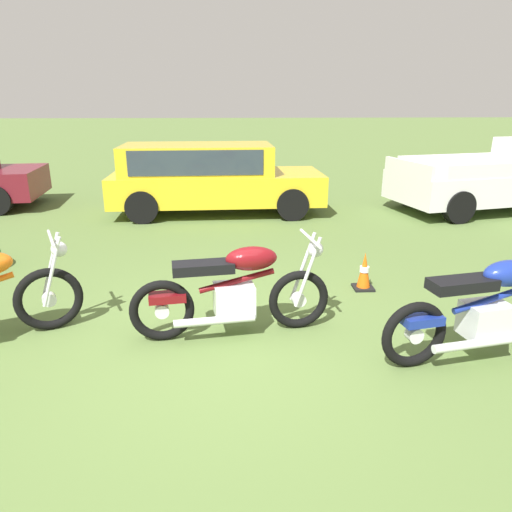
{
  "coord_description": "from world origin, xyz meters",
  "views": [
    {
      "loc": [
        0.11,
        -4.09,
        2.31
      ],
      "look_at": [
        0.39,
        1.08,
        0.58
      ],
      "focal_mm": 33.11,
      "sensor_mm": 36.0,
      "label": 1
    }
  ],
  "objects_px": {
    "motorcycle_blue": "(487,310)",
    "car_yellow": "(208,173)",
    "traffic_cone": "(364,273)",
    "motorcycle_maroon": "(235,291)"
  },
  "relations": [
    {
      "from": "motorcycle_blue",
      "to": "traffic_cone",
      "type": "height_order",
      "value": "motorcycle_blue"
    },
    {
      "from": "motorcycle_blue",
      "to": "traffic_cone",
      "type": "distance_m",
      "value": 1.85
    },
    {
      "from": "motorcycle_maroon",
      "to": "motorcycle_blue",
      "type": "xyz_separation_m",
      "value": [
        2.31,
        -0.58,
        0.0
      ]
    },
    {
      "from": "car_yellow",
      "to": "traffic_cone",
      "type": "distance_m",
      "value": 4.94
    },
    {
      "from": "motorcycle_maroon",
      "to": "car_yellow",
      "type": "bearing_deg",
      "value": 87.04
    },
    {
      "from": "motorcycle_maroon",
      "to": "car_yellow",
      "type": "relative_size",
      "value": 0.46
    },
    {
      "from": "motorcycle_maroon",
      "to": "motorcycle_blue",
      "type": "relative_size",
      "value": 1.01
    },
    {
      "from": "motorcycle_blue",
      "to": "car_yellow",
      "type": "xyz_separation_m",
      "value": [
        -2.8,
        6.11,
        0.35
      ]
    },
    {
      "from": "motorcycle_maroon",
      "to": "traffic_cone",
      "type": "distance_m",
      "value": 2.02
    },
    {
      "from": "motorcycle_blue",
      "to": "motorcycle_maroon",
      "type": "bearing_deg",
      "value": 154.94
    }
  ]
}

